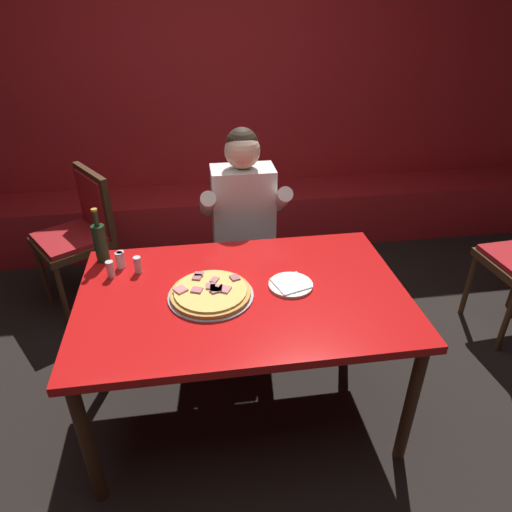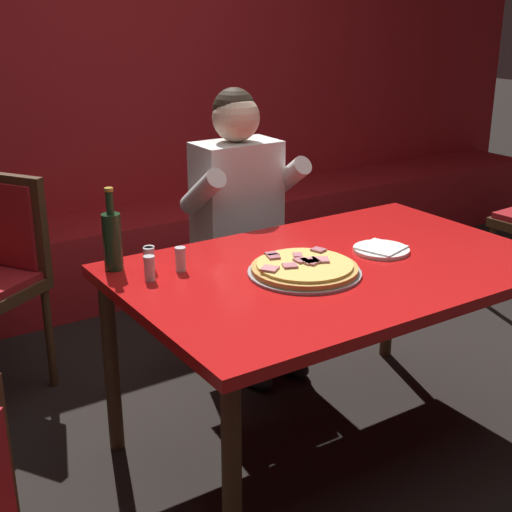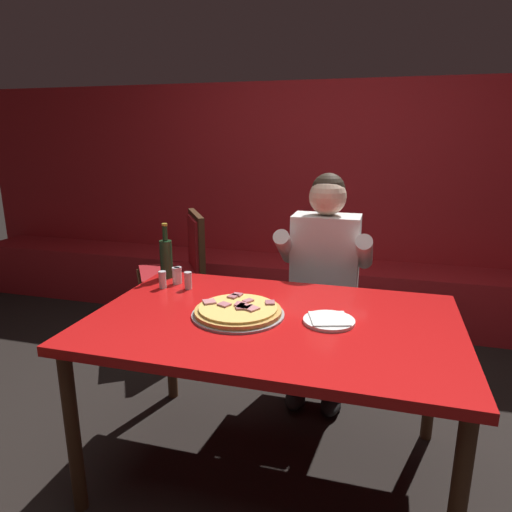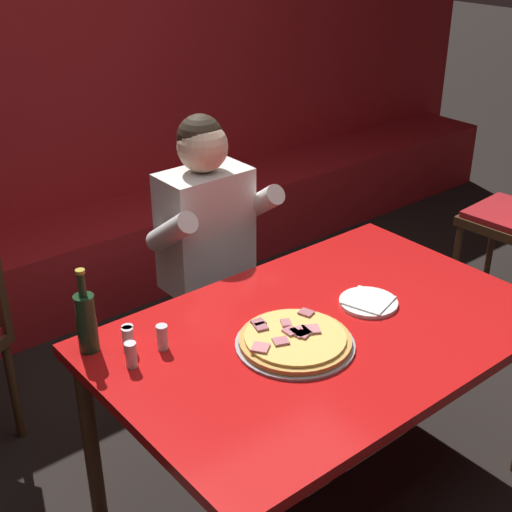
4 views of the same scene
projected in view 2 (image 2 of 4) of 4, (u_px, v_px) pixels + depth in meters
The scene contains 12 objects.
ground_plane at pixel (328, 443), 2.78m from camera, with size 24.00×24.00×0.00m, color black.
booth_wall_panel at pixel (101, 123), 4.18m from camera, with size 6.80×0.16×1.90m, color #A3191E.
booth_bench at pixel (130, 254), 4.17m from camera, with size 6.46×0.48×0.46m, color #A3191E.
main_dining_table at pixel (335, 282), 2.55m from camera, with size 1.52×0.98×0.74m.
pizza at pixel (304, 269), 2.44m from camera, with size 0.39×0.39×0.05m.
plate_white_paper at pixel (381, 249), 2.66m from camera, with size 0.21×0.21×0.02m.
beer_bottle at pixel (112, 239), 2.45m from camera, with size 0.07×0.07×0.29m.
shaker_black_pepper at pixel (149, 261), 2.45m from camera, with size 0.04×0.04×0.09m.
shaker_parmesan at pixel (150, 259), 2.46m from camera, with size 0.04×0.04×0.09m.
shaker_red_pepper_flakes at pixel (150, 269), 2.37m from camera, with size 0.04×0.04×0.09m.
shaker_oregano at pixel (181, 260), 2.46m from camera, with size 0.04×0.04×0.09m.
diner_seated_blue_shirt at pixel (247, 219), 3.19m from camera, with size 0.53×0.53×1.27m.
Camera 2 is at (-1.54, -1.83, 1.62)m, focal length 50.00 mm.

